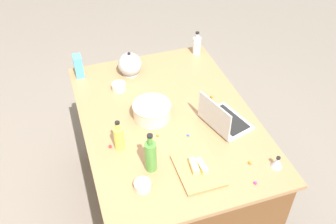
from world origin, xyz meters
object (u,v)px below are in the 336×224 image
object	(u,v)px
kitchen_timer	(277,162)
bottle_oil	(119,137)
bottle_olive	(151,156)
bottle_vinegar	(197,45)
kettle	(130,64)
laptop	(222,119)
ramekin_small	(119,87)
candy_bag	(78,66)
mixing_bowl_large	(152,111)
ramekin_medium	(143,186)
butter_stick_left	(202,166)
butter_stick_right	(194,166)
cutting_board	(198,170)

from	to	relation	value
kitchen_timer	bottle_oil	bearing A→B (deg)	62.38
bottle_olive	bottle_vinegar	world-z (taller)	bottle_olive
kettle	kitchen_timer	world-z (taller)	kettle
laptop	ramekin_small	size ratio (longest dim) A/B	3.52
bottle_oil	candy_bag	size ratio (longest dim) A/B	1.24
bottle_olive	bottle_vinegar	distance (m)	1.27
mixing_bowl_large	ramekin_medium	xyz separation A→B (m)	(-0.55, 0.22, -0.03)
ramekin_medium	kitchen_timer	xyz separation A→B (m)	(-0.09, -0.78, 0.01)
bottle_vinegar	ramekin_medium	distance (m)	1.42
kitchen_timer	butter_stick_left	bearing A→B (deg)	75.81
bottle_vinegar	butter_stick_right	bearing A→B (deg)	157.79
laptop	kettle	world-z (taller)	laptop
laptop	candy_bag	size ratio (longest dim) A/B	2.11
candy_bag	butter_stick_right	bearing A→B (deg)	-157.12
bottle_oil	laptop	bearing A→B (deg)	-90.86
laptop	candy_bag	bearing A→B (deg)	43.44
cutting_board	butter_stick_right	bearing A→B (deg)	54.61
bottle_oil	ramekin_medium	distance (m)	0.35
bottle_olive	cutting_board	xyz separation A→B (m)	(-0.11, -0.25, -0.10)
ramekin_medium	cutting_board	bearing A→B (deg)	-87.10
bottle_olive	cutting_board	bearing A→B (deg)	-113.11
mixing_bowl_large	cutting_board	world-z (taller)	mixing_bowl_large
kettle	kitchen_timer	xyz separation A→B (m)	(-1.17, -0.58, -0.04)
laptop	cutting_board	xyz separation A→B (m)	(-0.32, 0.29, -0.04)
mixing_bowl_large	ramekin_medium	distance (m)	0.59
kettle	ramekin_small	bearing A→B (deg)	143.42
bottle_vinegar	butter_stick_left	size ratio (longest dim) A/B	1.78
laptop	bottle_oil	size ratio (longest dim) A/B	1.71
bottle_oil	candy_bag	bearing A→B (deg)	8.27
kettle	ramekin_medium	world-z (taller)	kettle
cutting_board	candy_bag	world-z (taller)	candy_bag
cutting_board	kitchen_timer	xyz separation A→B (m)	(-0.11, -0.45, 0.03)
bottle_olive	kettle	bearing A→B (deg)	-6.93
bottle_oil	butter_stick_right	distance (m)	0.48
bottle_olive	kitchen_timer	bearing A→B (deg)	-107.06
laptop	butter_stick_left	size ratio (longest dim) A/B	3.27
laptop	butter_stick_right	size ratio (longest dim) A/B	3.27
mixing_bowl_large	bottle_olive	bearing A→B (deg)	162.93
bottle_olive	ramekin_small	world-z (taller)	bottle_olive
laptop	ramekin_medium	world-z (taller)	laptop
bottle_vinegar	cutting_board	bearing A→B (deg)	159.03
mixing_bowl_large	butter_stick_left	size ratio (longest dim) A/B	2.32
mixing_bowl_large	kettle	distance (m)	0.54
bottle_oil	cutting_board	distance (m)	0.51
butter_stick_left	butter_stick_right	size ratio (longest dim) A/B	1.00
kettle	butter_stick_right	world-z (taller)	kettle
ramekin_small	laptop	bearing A→B (deg)	-136.17
bottle_olive	butter_stick_left	xyz separation A→B (m)	(-0.11, -0.27, -0.07)
kettle	ramekin_medium	size ratio (longest dim) A/B	2.25
bottle_oil	ramekin_medium	xyz separation A→B (m)	(-0.34, -0.05, -0.06)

